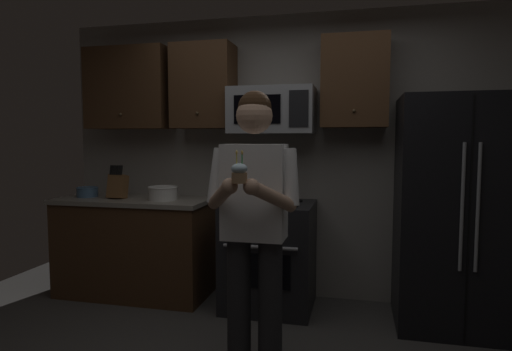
{
  "coord_description": "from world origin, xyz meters",
  "views": [
    {
      "loc": [
        0.6,
        -2.28,
        1.47
      ],
      "look_at": [
        -0.01,
        0.27,
        1.25
      ],
      "focal_mm": 30.44,
      "sensor_mm": 36.0,
      "label": 1
    }
  ],
  "objects_px": {
    "refrigerator": "(457,213)",
    "bowl_small_colored": "(87,192)",
    "oven_range": "(269,255)",
    "bowl_large_white": "(163,193)",
    "cupcake": "(239,173)",
    "knife_block": "(118,186)",
    "person": "(254,217)",
    "microwave": "(272,111)"
  },
  "relations": [
    {
      "from": "oven_range",
      "to": "microwave",
      "type": "height_order",
      "value": "microwave"
    },
    {
      "from": "oven_range",
      "to": "cupcake",
      "type": "distance_m",
      "value": 1.66
    },
    {
      "from": "refrigerator",
      "to": "cupcake",
      "type": "bearing_deg",
      "value": -134.63
    },
    {
      "from": "knife_block",
      "to": "person",
      "type": "xyz_separation_m",
      "value": [
        1.57,
        -1.07,
        -0.04
      ]
    },
    {
      "from": "bowl_small_colored",
      "to": "person",
      "type": "height_order",
      "value": "person"
    },
    {
      "from": "bowl_large_white",
      "to": "person",
      "type": "bearing_deg",
      "value": -43.9
    },
    {
      "from": "oven_range",
      "to": "refrigerator",
      "type": "xyz_separation_m",
      "value": [
        1.5,
        -0.04,
        0.44
      ]
    },
    {
      "from": "oven_range",
      "to": "bowl_small_colored",
      "type": "xyz_separation_m",
      "value": [
        -1.78,
        -0.0,
        0.51
      ]
    },
    {
      "from": "bowl_large_white",
      "to": "bowl_small_colored",
      "type": "relative_size",
      "value": 1.32
    },
    {
      "from": "bowl_small_colored",
      "to": "cupcake",
      "type": "distance_m",
      "value": 2.4
    },
    {
      "from": "bowl_large_white",
      "to": "person",
      "type": "distance_m",
      "value": 1.54
    },
    {
      "from": "bowl_large_white",
      "to": "bowl_small_colored",
      "type": "height_order",
      "value": "bowl_large_white"
    },
    {
      "from": "microwave",
      "to": "bowl_small_colored",
      "type": "bearing_deg",
      "value": -176.08
    },
    {
      "from": "oven_range",
      "to": "bowl_small_colored",
      "type": "bearing_deg",
      "value": -179.92
    },
    {
      "from": "refrigerator",
      "to": "cupcake",
      "type": "xyz_separation_m",
      "value": [
        -1.37,
        -1.39,
        0.39
      ]
    },
    {
      "from": "microwave",
      "to": "cupcake",
      "type": "xyz_separation_m",
      "value": [
        0.13,
        -1.55,
        -0.43
      ]
    },
    {
      "from": "oven_range",
      "to": "knife_block",
      "type": "relative_size",
      "value": 2.91
    },
    {
      "from": "knife_block",
      "to": "bowl_small_colored",
      "type": "relative_size",
      "value": 1.58
    },
    {
      "from": "microwave",
      "to": "refrigerator",
      "type": "xyz_separation_m",
      "value": [
        1.5,
        -0.16,
        -0.82
      ]
    },
    {
      "from": "refrigerator",
      "to": "knife_block",
      "type": "height_order",
      "value": "refrigerator"
    },
    {
      "from": "person",
      "to": "bowl_large_white",
      "type": "bearing_deg",
      "value": 136.1
    },
    {
      "from": "knife_block",
      "to": "bowl_large_white",
      "type": "bearing_deg",
      "value": 0.14
    },
    {
      "from": "refrigerator",
      "to": "bowl_large_white",
      "type": "relative_size",
      "value": 6.72
    },
    {
      "from": "knife_block",
      "to": "person",
      "type": "relative_size",
      "value": 0.18
    },
    {
      "from": "oven_range",
      "to": "knife_block",
      "type": "distance_m",
      "value": 1.55
    },
    {
      "from": "refrigerator",
      "to": "bowl_small_colored",
      "type": "bearing_deg",
      "value": 179.36
    },
    {
      "from": "knife_block",
      "to": "person",
      "type": "bearing_deg",
      "value": -34.3
    },
    {
      "from": "bowl_small_colored",
      "to": "microwave",
      "type": "bearing_deg",
      "value": 3.92
    },
    {
      "from": "bowl_small_colored",
      "to": "person",
      "type": "bearing_deg",
      "value": -29.88
    },
    {
      "from": "microwave",
      "to": "knife_block",
      "type": "bearing_deg",
      "value": -174.08
    },
    {
      "from": "bowl_large_white",
      "to": "person",
      "type": "relative_size",
      "value": 0.15
    },
    {
      "from": "bowl_small_colored",
      "to": "oven_range",
      "type": "bearing_deg",
      "value": 0.08
    },
    {
      "from": "oven_range",
      "to": "person",
      "type": "xyz_separation_m",
      "value": [
        0.13,
        -1.1,
        0.53
      ]
    },
    {
      "from": "oven_range",
      "to": "bowl_large_white",
      "type": "bearing_deg",
      "value": -178.33
    },
    {
      "from": "refrigerator",
      "to": "cupcake",
      "type": "distance_m",
      "value": 1.99
    },
    {
      "from": "cupcake",
      "to": "bowl_small_colored",
      "type": "bearing_deg",
      "value": 143.25
    },
    {
      "from": "knife_block",
      "to": "person",
      "type": "height_order",
      "value": "person"
    },
    {
      "from": "knife_block",
      "to": "bowl_small_colored",
      "type": "xyz_separation_m",
      "value": [
        -0.34,
        0.03,
        -0.07
      ]
    },
    {
      "from": "person",
      "to": "cupcake",
      "type": "height_order",
      "value": "person"
    },
    {
      "from": "oven_range",
      "to": "cupcake",
      "type": "bearing_deg",
      "value": -84.8
    },
    {
      "from": "refrigerator",
      "to": "bowl_large_white",
      "type": "height_order",
      "value": "refrigerator"
    },
    {
      "from": "refrigerator",
      "to": "bowl_small_colored",
      "type": "relative_size",
      "value": 8.91
    }
  ]
}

